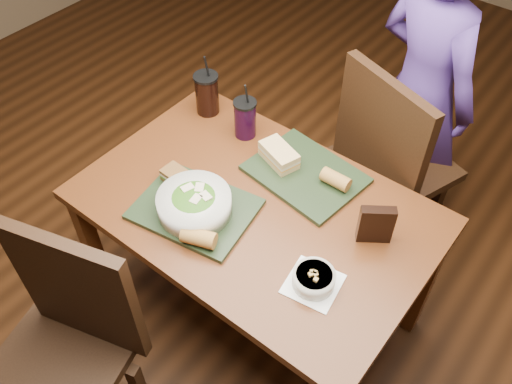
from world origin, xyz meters
The scene contains 16 objects.
ground centered at (0.00, 0.00, 0.00)m, with size 6.00×6.00×0.00m, color #381C0B.
dining_table centered at (0.00, 0.00, 0.66)m, with size 1.30×0.85×0.75m.
chair_near centered at (-0.22, -0.76, 0.57)m, with size 0.55×0.56×1.02m.
chair_far centered at (0.21, 0.65, 0.61)m, with size 0.60×0.62×1.09m.
diner centered at (0.18, 0.97, 0.77)m, with size 0.56×0.37×1.55m, color #482B78.
tray_near centered at (-0.16, -0.16, 0.76)m, with size 0.42×0.32×0.02m, color black.
tray_far centered at (0.06, 0.24, 0.76)m, with size 0.42×0.32×0.02m, color black.
salad_bowl centered at (-0.14, -0.17, 0.81)m, with size 0.27×0.27×0.09m.
soup_bowl centered at (0.36, -0.16, 0.78)m, with size 0.19×0.19×0.07m.
sandwich_near centered at (-0.30, -0.10, 0.79)m, with size 0.11×0.08×0.05m.
sandwich_far centered at (-0.06, 0.23, 0.80)m, with size 0.18×0.14×0.07m.
baguette_near centered at (-0.04, -0.27, 0.80)m, with size 0.06×0.06×0.12m, color #AD7533.
baguette_far centered at (0.18, 0.25, 0.80)m, with size 0.06×0.06×0.11m, color #AD7533.
cup_cola centered at (-0.51, 0.30, 0.84)m, with size 0.11×0.11×0.29m.
cup_berry centered at (-0.28, 0.28, 0.84)m, with size 0.10×0.10×0.26m.
chip_bag centered at (0.42, 0.13, 0.83)m, with size 0.12×0.04×0.16m, color black.
Camera 1 is at (0.82, -1.04, 2.26)m, focal length 38.00 mm.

